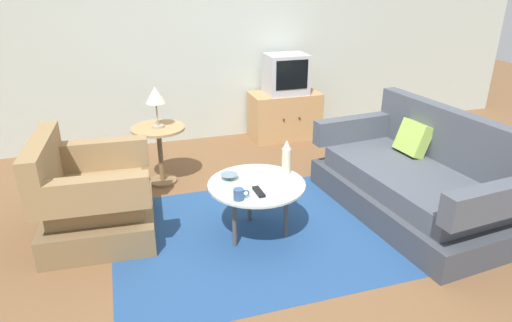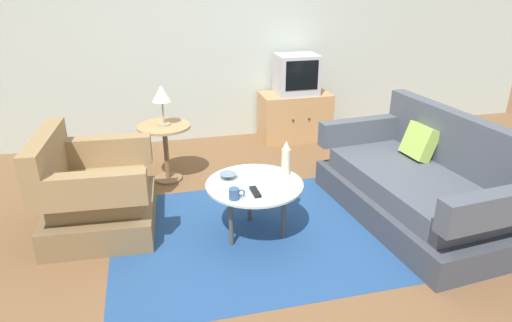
{
  "view_description": "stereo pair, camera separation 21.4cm",
  "coord_description": "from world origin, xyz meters",
  "px_view_note": "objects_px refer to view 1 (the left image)",
  "views": [
    {
      "loc": [
        -1.07,
        -3.12,
        2.01
      ],
      "look_at": [
        -0.03,
        0.16,
        0.55
      ],
      "focal_mm": 31.29,
      "sensor_mm": 36.0,
      "label": 1
    },
    {
      "loc": [
        -0.86,
        -3.17,
        2.01
      ],
      "look_at": [
        -0.03,
        0.16,
        0.55
      ],
      "focal_mm": 31.29,
      "sensor_mm": 36.0,
      "label": 2
    }
  ],
  "objects_px": {
    "television": "(286,74)",
    "table_lamp": "(155,96)",
    "armchair": "(91,201)",
    "vase": "(286,157)",
    "tv_remote_dark": "(259,192)",
    "coffee_table": "(257,188)",
    "side_table": "(159,143)",
    "tv_stand": "(284,115)",
    "mug": "(239,194)",
    "bowl": "(229,177)",
    "couch": "(416,182)"
  },
  "relations": [
    {
      "from": "television",
      "to": "bowl",
      "type": "xyz_separation_m",
      "value": [
        -1.25,
        -1.99,
        -0.35
      ]
    },
    {
      "from": "mug",
      "to": "vase",
      "type": "bearing_deg",
      "value": 33.75
    },
    {
      "from": "side_table",
      "to": "tv_stand",
      "type": "distance_m",
      "value": 1.92
    },
    {
      "from": "tv_stand",
      "to": "television",
      "type": "xyz_separation_m",
      "value": [
        0.0,
        -0.02,
        0.54
      ]
    },
    {
      "from": "armchair",
      "to": "tv_remote_dark",
      "type": "relative_size",
      "value": 5.69
    },
    {
      "from": "vase",
      "to": "table_lamp",
      "type": "bearing_deg",
      "value": 128.89
    },
    {
      "from": "armchair",
      "to": "coffee_table",
      "type": "bearing_deg",
      "value": 75.66
    },
    {
      "from": "tv_remote_dark",
      "to": "coffee_table",
      "type": "bearing_deg",
      "value": 166.38
    },
    {
      "from": "armchair",
      "to": "television",
      "type": "relative_size",
      "value": 1.93
    },
    {
      "from": "armchair",
      "to": "table_lamp",
      "type": "relative_size",
      "value": 2.4
    },
    {
      "from": "coffee_table",
      "to": "side_table",
      "type": "distance_m",
      "value": 1.4
    },
    {
      "from": "armchair",
      "to": "tv_remote_dark",
      "type": "height_order",
      "value": "armchair"
    },
    {
      "from": "table_lamp",
      "to": "vase",
      "type": "height_order",
      "value": "table_lamp"
    },
    {
      "from": "table_lamp",
      "to": "bowl",
      "type": "xyz_separation_m",
      "value": [
        0.44,
        -1.11,
        -0.42
      ]
    },
    {
      "from": "table_lamp",
      "to": "armchair",
      "type": "bearing_deg",
      "value": -127.75
    },
    {
      "from": "armchair",
      "to": "mug",
      "type": "distance_m",
      "value": 1.26
    },
    {
      "from": "coffee_table",
      "to": "vase",
      "type": "relative_size",
      "value": 2.64
    },
    {
      "from": "vase",
      "to": "tv_remote_dark",
      "type": "xyz_separation_m",
      "value": [
        -0.33,
        -0.28,
        -0.13
      ]
    },
    {
      "from": "armchair",
      "to": "vase",
      "type": "distance_m",
      "value": 1.62
    },
    {
      "from": "armchair",
      "to": "couch",
      "type": "distance_m",
      "value": 2.78
    },
    {
      "from": "tv_stand",
      "to": "vase",
      "type": "xyz_separation_m",
      "value": [
        -0.77,
        -2.04,
        0.31
      ]
    },
    {
      "from": "side_table",
      "to": "television",
      "type": "distance_m",
      "value": 1.95
    },
    {
      "from": "bowl",
      "to": "mug",
      "type": "bearing_deg",
      "value": -92.54
    },
    {
      "from": "side_table",
      "to": "television",
      "type": "relative_size",
      "value": 1.18
    },
    {
      "from": "side_table",
      "to": "tv_stand",
      "type": "xyz_separation_m",
      "value": [
        1.69,
        0.9,
        -0.14
      ]
    },
    {
      "from": "side_table",
      "to": "bowl",
      "type": "relative_size",
      "value": 4.22
    },
    {
      "from": "couch",
      "to": "bowl",
      "type": "distance_m",
      "value": 1.68
    },
    {
      "from": "side_table",
      "to": "table_lamp",
      "type": "xyz_separation_m",
      "value": [
        0.0,
        0.0,
        0.48
      ]
    },
    {
      "from": "tv_stand",
      "to": "tv_remote_dark",
      "type": "bearing_deg",
      "value": -115.29
    },
    {
      "from": "table_lamp",
      "to": "vase",
      "type": "distance_m",
      "value": 1.49
    },
    {
      "from": "side_table",
      "to": "vase",
      "type": "bearing_deg",
      "value": -51.05
    },
    {
      "from": "television",
      "to": "mug",
      "type": "bearing_deg",
      "value": -118.24
    },
    {
      "from": "table_lamp",
      "to": "vase",
      "type": "xyz_separation_m",
      "value": [
        0.92,
        -1.14,
        -0.3
      ]
    },
    {
      "from": "coffee_table",
      "to": "bowl",
      "type": "bearing_deg",
      "value": 143.4
    },
    {
      "from": "vase",
      "to": "mug",
      "type": "distance_m",
      "value": 0.61
    },
    {
      "from": "vase",
      "to": "bowl",
      "type": "height_order",
      "value": "vase"
    },
    {
      "from": "coffee_table",
      "to": "tv_remote_dark",
      "type": "bearing_deg",
      "value": -101.95
    },
    {
      "from": "mug",
      "to": "bowl",
      "type": "bearing_deg",
      "value": 87.46
    },
    {
      "from": "table_lamp",
      "to": "tv_remote_dark",
      "type": "relative_size",
      "value": 2.37
    },
    {
      "from": "coffee_table",
      "to": "tv_stand",
      "type": "distance_m",
      "value": 2.4
    },
    {
      "from": "tv_stand",
      "to": "television",
      "type": "relative_size",
      "value": 1.73
    },
    {
      "from": "television",
      "to": "table_lamp",
      "type": "relative_size",
      "value": 1.25
    },
    {
      "from": "vase",
      "to": "bowl",
      "type": "relative_size",
      "value": 2.07
    },
    {
      "from": "coffee_table",
      "to": "armchair",
      "type": "bearing_deg",
      "value": 161.99
    },
    {
      "from": "side_table",
      "to": "armchair",
      "type": "bearing_deg",
      "value": -127.68
    },
    {
      "from": "couch",
      "to": "coffee_table",
      "type": "relative_size",
      "value": 2.47
    },
    {
      "from": "mug",
      "to": "table_lamp",
      "type": "bearing_deg",
      "value": 105.99
    },
    {
      "from": "armchair",
      "to": "tv_stand",
      "type": "relative_size",
      "value": 1.11
    },
    {
      "from": "television",
      "to": "coffee_table",
      "type": "bearing_deg",
      "value": -116.43
    },
    {
      "from": "side_table",
      "to": "mug",
      "type": "relative_size",
      "value": 4.88
    }
  ]
}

